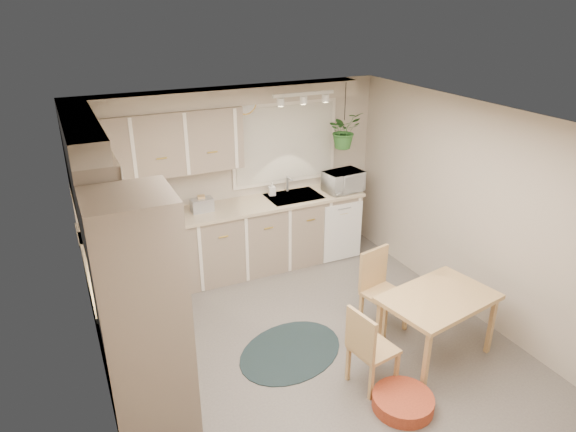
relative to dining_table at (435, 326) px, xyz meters
The scene contains 35 objects.
floor 1.33m from the dining_table, 147.98° to the left, with size 4.20×4.20×0.00m, color slate.
ceiling 2.42m from the dining_table, 147.98° to the left, with size 4.20×4.20×0.00m, color white.
wall_back 3.11m from the dining_table, 111.38° to the left, with size 4.00×0.04×2.40m, color #AEA18F.
wall_front 1.98m from the dining_table, 127.48° to the right, with size 4.00×0.04×2.40m, color #AEA18F.
wall_left 3.28m from the dining_table, 167.57° to the left, with size 0.04×4.20×2.40m, color #AEA18F.
wall_right 1.42m from the dining_table, 36.74° to the left, with size 0.04×4.20×2.40m, color #AEA18F.
base_cab_left 3.19m from the dining_table, 150.84° to the left, with size 0.60×1.85×0.90m, color gray.
base_cab_back 2.80m from the dining_table, 117.45° to the left, with size 3.60×0.60×0.90m, color gray.
counter_left 3.24m from the dining_table, 150.76° to the left, with size 0.64×1.89×0.04m, color tan.
counter_back 2.84m from the dining_table, 117.54° to the left, with size 3.64×0.64×0.04m, color tan.
oven_stack 2.87m from the dining_table, behind, with size 0.65×0.65×2.10m, color gray.
wall_oven_face 2.56m from the dining_table, behind, with size 0.02×0.56×0.58m, color silver.
upper_cab_left 3.67m from the dining_table, 150.02° to the left, with size 0.35×2.00×0.75m, color gray.
upper_cab_back 3.65m from the dining_table, 128.71° to the left, with size 2.00×0.35×0.75m, color gray.
soffit_left 3.91m from the dining_table, 150.23° to the left, with size 0.30×2.00×0.20m, color #AEA18F.
soffit_back 3.52m from the dining_table, 116.09° to the left, with size 3.60×0.30×0.20m, color #AEA18F.
cooktop 3.00m from the dining_table, 160.50° to the left, with size 0.52×0.58×0.02m, color silver.
range_hood 3.14m from the dining_table, 160.63° to the left, with size 0.40×0.60×0.14m, color silver.
window_blinds 3.05m from the dining_table, 98.04° to the left, with size 1.40×0.02×1.00m, color silver.
window_frame 3.06m from the dining_table, 98.01° to the left, with size 1.50×0.02×1.10m, color silver.
sink 2.57m from the dining_table, 98.90° to the left, with size 0.70×0.48×0.10m, color #A1A4A9.
dishwasher_front 2.18m from the dining_table, 84.43° to the left, with size 0.58×0.01×0.83m, color silver.
track_light_bar 3.01m from the dining_table, 99.88° to the left, with size 0.80×0.04×0.04m, color silver.
wall_clock 3.44m from the dining_table, 108.84° to the left, with size 0.30×0.30×0.03m, color gold.
dining_table is the anchor object (origin of this frame).
chair_left 0.81m from the dining_table, behind, with size 0.39×0.39×0.83m, color tan.
chair_back 0.64m from the dining_table, 108.17° to the left, with size 0.42×0.42×0.90m, color tan.
braided_rug 1.50m from the dining_table, 153.68° to the left, with size 1.19×0.89×0.01m, color black.
pet_bed 0.93m from the dining_table, 146.36° to the right, with size 0.55×0.55×0.13m, color #B54324.
microwave 2.52m from the dining_table, 82.60° to the left, with size 0.51×0.28×0.34m, color silver.
soap_bottle 2.78m from the dining_table, 103.71° to the left, with size 0.09×0.19×0.09m, color silver.
hanging_plant 2.77m from the dining_table, 83.16° to the left, with size 0.43×0.48×0.37m, color #2A5E25.
coffee_maker 3.41m from the dining_table, 131.80° to the left, with size 0.19×0.23×0.33m, color black.
toaster 3.07m from the dining_table, 123.24° to the left, with size 0.27×0.15×0.16m, color #A1A4A9.
knife_block 3.09m from the dining_table, 122.85° to the left, with size 0.09×0.09×0.20m, color tan.
Camera 1 is at (-2.08, -3.95, 3.39)m, focal length 32.00 mm.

